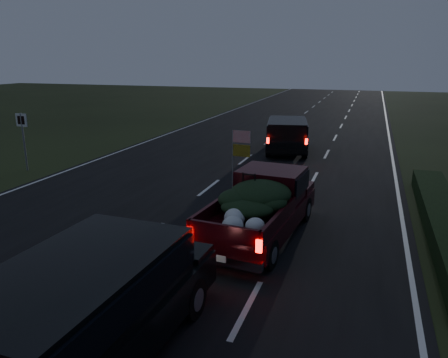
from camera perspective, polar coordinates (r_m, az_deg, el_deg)
The scene contains 7 objects.
ground at distance 12.24m, azimuth -10.29°, elevation -7.57°, with size 120.00×120.00×0.00m, color black.
road_asphalt at distance 12.23m, azimuth -10.29°, elevation -7.53°, with size 14.00×120.00×0.02m, color black.
hedge_row at distance 13.72m, azimuth 26.89°, elevation -5.14°, with size 1.00×10.00×0.60m, color black.
route_sign at distance 20.66m, azimuth -24.79°, elevation 5.52°, with size 0.55×0.08×2.50m.
pickup_truck at distance 11.89m, azimuth 4.88°, elevation -3.08°, with size 2.32×5.07×2.58m.
lead_suv at distance 22.90m, azimuth 8.24°, elevation 6.06°, with size 2.83×5.05×1.37m.
rear_suv at distance 7.24m, azimuth -17.95°, elevation -15.25°, with size 2.47×5.30×1.50m.
Camera 1 is at (5.59, -9.79, 4.75)m, focal length 35.00 mm.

